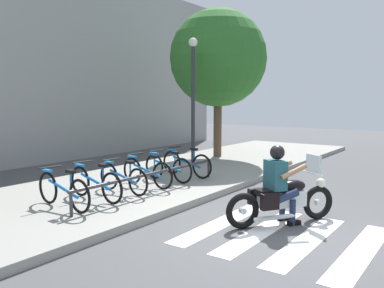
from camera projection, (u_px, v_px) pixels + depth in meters
name	position (u px, v px, depth m)	size (l,w,h in m)	color
ground_plane	(265.00, 229.00, 7.00)	(48.00, 48.00, 0.00)	#4C4C4F
sidewalk	(104.00, 193.00, 9.32)	(24.00, 4.40, 0.15)	gray
crosswalk_stripe_0	(361.00, 252.00, 5.96)	(2.80, 0.40, 0.01)	white
crosswalk_stripe_1	(307.00, 241.00, 6.42)	(2.80, 0.40, 0.01)	white
crosswalk_stripe_2	(261.00, 231.00, 6.88)	(2.80, 0.40, 0.01)	white
crosswalk_stripe_3	(221.00, 223.00, 7.34)	(2.80, 0.40, 0.01)	white
motorcycle	(283.00, 199.00, 7.26)	(1.91, 1.32, 1.22)	black
rider	(279.00, 179.00, 7.19)	(0.77, 0.73, 1.44)	#1E4C59
bicycle_0	(63.00, 191.00, 7.70)	(0.48, 1.72, 0.78)	black
bicycle_1	(95.00, 183.00, 8.34)	(0.48, 1.72, 0.79)	black
bicycle_2	(123.00, 178.00, 8.98)	(0.48, 1.60, 0.75)	black
bicycle_3	(147.00, 172.00, 9.62)	(0.48, 1.68, 0.78)	black
bicycle_4	(168.00, 167.00, 10.27)	(0.48, 1.62, 0.78)	black
bicycle_5	(186.00, 163.00, 10.91)	(0.48, 1.72, 0.79)	black
bike_rack	(154.00, 174.00, 8.98)	(4.57, 0.07, 0.49)	#333338
street_lamp	(193.00, 90.00, 12.60)	(0.28, 0.28, 4.11)	#2D2D33
tree_near_rack	(218.00, 58.00, 14.40)	(3.46, 3.46, 5.41)	brown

